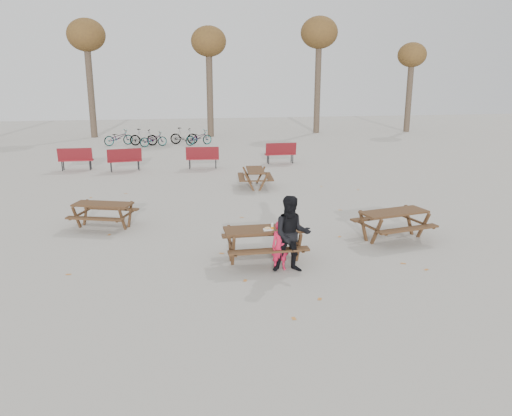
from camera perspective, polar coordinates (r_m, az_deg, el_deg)
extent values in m
plane|color=gray|center=(11.66, 0.88, -6.01)|extent=(80.00, 80.00, 0.00)
cube|color=#362213|center=(11.41, 0.89, -2.49)|extent=(1.80, 0.70, 0.05)
cube|color=#362213|center=(10.95, 1.49, -4.91)|extent=(1.80, 0.25, 0.05)
cube|color=#362213|center=(12.06, 0.34, -3.01)|extent=(1.80, 0.25, 0.05)
cylinder|color=#362213|center=(11.14, -2.62, -5.03)|extent=(0.08, 0.08, 0.73)
cylinder|color=#362213|center=(11.70, -3.02, -4.05)|extent=(0.08, 0.08, 0.73)
cylinder|color=#362213|center=(11.42, 4.88, -4.57)|extent=(0.08, 0.08, 0.73)
cylinder|color=#362213|center=(11.96, 4.14, -3.63)|extent=(0.08, 0.08, 0.73)
cube|color=white|center=(11.27, 1.31, -2.49)|extent=(0.18, 0.11, 0.03)
ellipsoid|color=tan|center=(11.25, 1.31, -2.29)|extent=(0.14, 0.06, 0.05)
cylinder|color=silver|center=(11.27, 1.88, -2.17)|extent=(0.06, 0.06, 0.15)
cylinder|color=orange|center=(11.28, 1.88, -2.26)|extent=(0.07, 0.07, 0.05)
cylinder|color=white|center=(11.25, 1.88, -1.76)|extent=(0.03, 0.03, 0.02)
imported|color=red|center=(10.96, 2.79, -4.34)|extent=(0.41, 0.28, 1.10)
imported|color=black|center=(10.78, 4.11, -3.02)|extent=(0.90, 0.74, 1.70)
imported|color=black|center=(32.02, -15.45, 7.77)|extent=(1.90, 1.31, 0.94)
imported|color=black|center=(31.48, -12.73, 7.90)|extent=(1.76, 0.78, 1.02)
imported|color=black|center=(30.98, -11.66, 7.72)|extent=(1.79, 1.13, 0.89)
imported|color=black|center=(31.71, -8.24, 8.16)|extent=(1.77, 0.79, 1.03)
imported|color=black|center=(31.25, -6.58, 8.02)|extent=(1.85, 1.21, 0.92)
cylinder|color=#382B21|center=(36.53, -18.37, 12.60)|extent=(0.44, 0.44, 6.30)
ellipsoid|color=brown|center=(36.60, -18.85, 18.22)|extent=(2.52, 2.52, 2.14)
cylinder|color=#382B21|center=(35.34, -5.30, 12.93)|extent=(0.44, 0.44, 5.95)
ellipsoid|color=brown|center=(35.39, -5.44, 18.44)|extent=(2.38, 2.38, 2.02)
cylinder|color=#382B21|center=(37.86, 7.05, 13.55)|extent=(0.44, 0.44, 6.65)
ellipsoid|color=brown|center=(37.96, 7.24, 19.29)|extent=(2.66, 2.66, 2.26)
cylinder|color=#382B21|center=(40.04, 17.07, 12.08)|extent=(0.44, 0.44, 5.25)
ellipsoid|color=brown|center=(40.04, 17.41, 16.37)|extent=(2.10, 2.10, 1.79)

